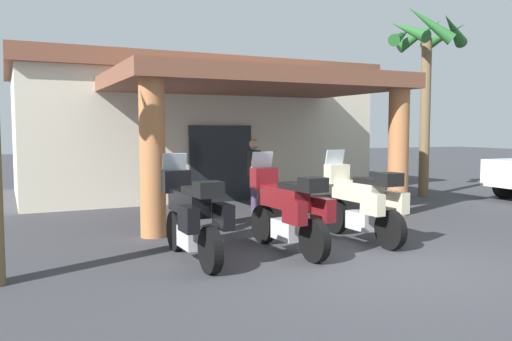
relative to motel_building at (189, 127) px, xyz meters
name	(u,v)px	position (x,y,z in m)	size (l,w,h in m)	color
ground_plane	(385,266)	(0.13, -10.06, -2.07)	(80.00, 80.00, 0.00)	#38383D
motel_building	(189,127)	(0.00, 0.00, 0.00)	(10.89, 10.62, 4.01)	silver
motorcycle_black	(192,216)	(-2.41, -8.72, -1.37)	(0.72, 2.21, 1.61)	black
motorcycle_maroon	(288,210)	(-0.81, -8.74, -1.37)	(0.75, 2.21, 1.61)	black
motorcycle_cream	(362,202)	(0.79, -8.49, -1.37)	(0.73, 2.21, 1.61)	black
pedestrian	(254,170)	(0.21, -4.87, -1.04)	(0.32, 0.51, 1.77)	#3F334C
palm_tree_near_portico	(426,54)	(6.04, -3.91, 2.13)	(2.29, 2.40, 5.53)	brown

